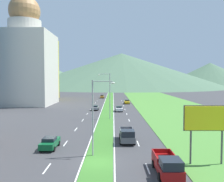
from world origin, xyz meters
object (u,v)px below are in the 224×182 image
billboard_roadside (207,121)px  car_5 (127,102)px  car_1 (95,108)px  car_4 (119,109)px  pickup_truck_0 (127,135)px  car_0 (50,143)px  street_lamp_mid (109,93)px  car_3 (102,96)px  pickup_truck_1 (167,165)px  street_lamp_near (95,113)px

billboard_roadside → car_5: bearing=94.5°
car_1 → car_4: size_ratio=1.02×
billboard_roadside → car_5: billboard_roadside is taller
billboard_roadside → pickup_truck_0: bearing=131.8°
car_0 → car_4: size_ratio=1.02×
car_0 → pickup_truck_0: 10.70m
street_lamp_mid → car_3: street_lamp_mid is taller
street_lamp_mid → pickup_truck_0: street_lamp_mid is taller
billboard_roadside → pickup_truck_1: bearing=-149.4°
billboard_roadside → pickup_truck_0: size_ratio=1.17×
car_1 → car_5: car_5 is taller
pickup_truck_1 → car_4: bearing=-175.5°
street_lamp_mid → car_4: street_lamp_mid is taller
car_1 → car_3: car_3 is taller
billboard_roadside → car_5: 61.47m
street_lamp_mid → car_5: street_lamp_mid is taller
car_1 → street_lamp_mid: bearing=-164.3°
car_3 → billboard_roadside: bearing=-170.1°
street_lamp_mid → car_5: bearing=79.6°
street_lamp_mid → street_lamp_near: bearing=-92.4°
car_3 → car_1: bearing=180.0°
car_3 → pickup_truck_1: bearing=-173.4°
billboard_roadside → car_5: (-4.78, 61.16, -3.91)m
street_lamp_mid → car_4: bearing=78.0°
billboard_roadside → car_1: 45.95m
car_3 → pickup_truck_0: size_ratio=0.85×
street_lamp_near → car_3: bearing=92.1°
car_4 → pickup_truck_1: 43.65m
billboard_roadside → pickup_truck_0: 12.32m
billboard_roadside → pickup_truck_0: (-7.83, 8.76, -3.68)m
pickup_truck_1 → car_3: bearing=-173.4°
car_1 → car_3: (0.01, 43.02, 0.07)m
car_0 → car_3: 80.65m
street_lamp_mid → billboard_roadside: bearing=-69.0°
car_0 → car_5: (13.29, 55.50, -0.03)m
car_0 → car_5: car_0 is taller
car_4 → street_lamp_near: bearing=-5.6°
pickup_truck_0 → pickup_truck_1: bearing=15.0°
street_lamp_near → car_4: 38.41m
street_lamp_near → car_5: 59.02m
street_lamp_mid → pickup_truck_0: bearing=-81.2°
car_0 → pickup_truck_1: size_ratio=0.79×
street_lamp_near → car_0: size_ratio=2.09×
pickup_truck_0 → pickup_truck_1: size_ratio=1.00×
pickup_truck_0 → car_3: bearing=-174.7°
car_3 → pickup_truck_0: 77.83m
car_3 → car_4: 46.06m
car_0 → pickup_truck_1: pickup_truck_1 is taller
car_4 → pickup_truck_0: 31.95m
street_lamp_near → street_lamp_mid: size_ratio=0.87×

